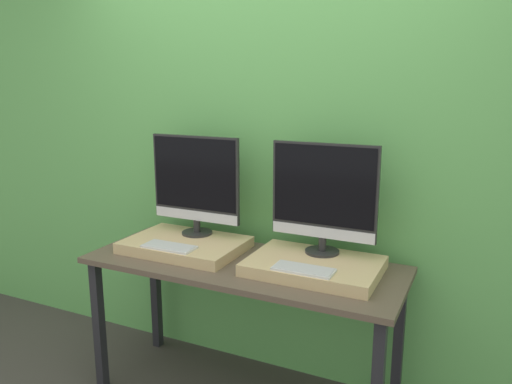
# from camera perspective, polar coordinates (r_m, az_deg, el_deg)

# --- Properties ---
(wall_back) EXTENTS (8.00, 0.04, 2.60)m
(wall_back) POSITION_cam_1_polar(r_m,az_deg,el_deg) (2.84, 2.04, 4.08)
(wall_back) COLOR #66B75B
(wall_back) RESTS_ON ground_plane
(workbench) EXTENTS (1.66, 0.64, 0.80)m
(workbench) POSITION_cam_1_polar(r_m,az_deg,el_deg) (2.66, -1.47, -9.87)
(workbench) COLOR brown
(workbench) RESTS_ON ground_plane
(wooden_riser_left) EXTENTS (0.64, 0.45, 0.06)m
(wooden_riser_left) POSITION_cam_1_polar(r_m,az_deg,el_deg) (2.82, -8.08, -6.00)
(wooden_riser_left) COLOR #D6B77F
(wooden_riser_left) RESTS_ON workbench
(monitor_left) EXTENTS (0.55, 0.18, 0.57)m
(monitor_left) POSITION_cam_1_polar(r_m,az_deg,el_deg) (2.83, -6.92, 1.14)
(monitor_left) COLOR #282828
(monitor_left) RESTS_ON wooden_riser_left
(keyboard_left) EXTENTS (0.29, 0.12, 0.01)m
(keyboard_left) POSITION_cam_1_polar(r_m,az_deg,el_deg) (2.69, -9.90, -6.16)
(keyboard_left) COLOR silver
(keyboard_left) RESTS_ON wooden_riser_left
(wooden_riser_right) EXTENTS (0.64, 0.45, 0.06)m
(wooden_riser_right) POSITION_cam_1_polar(r_m,az_deg,el_deg) (2.50, 6.65, -8.40)
(wooden_riser_right) COLOR #D6B77F
(wooden_riser_right) RESTS_ON workbench
(monitor_right) EXTENTS (0.55, 0.18, 0.57)m
(monitor_right) POSITION_cam_1_polar(r_m,az_deg,el_deg) (2.52, 7.75, -0.34)
(monitor_right) COLOR #282828
(monitor_right) RESTS_ON wooden_riser_right
(keyboard_right) EXTENTS (0.29, 0.12, 0.01)m
(keyboard_right) POSITION_cam_1_polar(r_m,az_deg,el_deg) (2.35, 5.45, -8.78)
(keyboard_right) COLOR silver
(keyboard_right) RESTS_ON wooden_riser_right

